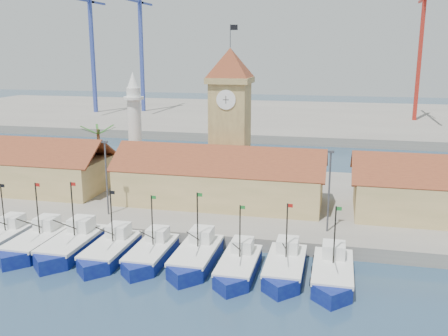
# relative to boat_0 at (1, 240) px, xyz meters

# --- Properties ---
(ground) EXTENTS (400.00, 400.00, 0.00)m
(ground) POSITION_rel_boat_0_xyz_m (20.56, -3.30, -0.75)
(ground) COLOR #1B3748
(ground) RESTS_ON ground
(quay) EXTENTS (140.00, 32.00, 1.50)m
(quay) POSITION_rel_boat_0_xyz_m (20.56, 20.70, 0.00)
(quay) COLOR gray
(quay) RESTS_ON ground
(terminal) EXTENTS (240.00, 80.00, 2.00)m
(terminal) POSITION_rel_boat_0_xyz_m (20.56, 106.70, 0.25)
(terminal) COLOR gray
(terminal) RESTS_ON ground
(boat_0) EXTENTS (3.49, 9.57, 7.24)m
(boat_0) POSITION_rel_boat_0_xyz_m (0.00, 0.00, 0.00)
(boat_0) COLOR navy
(boat_0) RESTS_ON ground
(boat_1) EXTENTS (3.72, 10.18, 7.70)m
(boat_1) POSITION_rel_boat_0_xyz_m (4.40, -0.28, 0.05)
(boat_1) COLOR navy
(boat_1) RESTS_ON ground
(boat_2) EXTENTS (3.86, 10.58, 8.01)m
(boat_2) POSITION_rel_boat_0_xyz_m (8.45, -0.15, 0.08)
(boat_2) COLOR navy
(boat_2) RESTS_ON ground
(boat_3) EXTENTS (3.60, 9.86, 7.46)m
(boat_3) POSITION_rel_boat_0_xyz_m (13.02, -0.44, 0.02)
(boat_3) COLOR navy
(boat_3) RESTS_ON ground
(boat_4) EXTENTS (3.45, 9.45, 7.15)m
(boat_4) POSITION_rel_boat_0_xyz_m (17.35, -0.18, -0.01)
(boat_4) COLOR navy
(boat_4) RESTS_ON ground
(boat_5) EXTENTS (3.71, 10.16, 7.68)m
(boat_5) POSITION_rel_boat_0_xyz_m (22.03, 0.05, 0.05)
(boat_5) COLOR navy
(boat_5) RESTS_ON ground
(boat_6) EXTENTS (3.41, 9.34, 7.07)m
(boat_6) POSITION_rel_boat_0_xyz_m (26.57, -1.12, -0.02)
(boat_6) COLOR navy
(boat_6) RESTS_ON ground
(boat_7) EXTENTS (3.53, 9.68, 7.32)m
(boat_7) POSITION_rel_boat_0_xyz_m (30.94, -0.37, 0.01)
(boat_7) COLOR navy
(boat_7) RESTS_ON ground
(boat_8) EXTENTS (3.62, 9.92, 7.51)m
(boat_8) POSITION_rel_boat_0_xyz_m (35.37, -0.83, 0.03)
(boat_8) COLOR navy
(boat_8) RESTS_ON ground
(hall_left) EXTENTS (31.20, 10.13, 7.61)m
(hall_left) POSITION_rel_boat_0_xyz_m (-11.44, 16.70, 3.24)
(hall_left) COLOR #D7B276
(hall_left) RESTS_ON quay
(hall_center) EXTENTS (27.04, 10.13, 7.61)m
(hall_center) POSITION_rel_boat_0_xyz_m (20.56, 16.70, 3.24)
(hall_center) COLOR #D7B276
(hall_center) RESTS_ON quay
(clock_tower) EXTENTS (5.80, 5.80, 22.70)m
(clock_tower) POSITION_rel_boat_0_xyz_m (20.56, 22.69, 11.21)
(clock_tower) COLOR tan
(clock_tower) RESTS_ON quay
(minaret) EXTENTS (3.00, 3.00, 16.30)m
(minaret) POSITION_rel_boat_0_xyz_m (5.56, 24.70, 8.98)
(minaret) COLOR silver
(minaret) RESTS_ON quay
(palm_tree) EXTENTS (5.60, 5.03, 8.39)m
(palm_tree) POSITION_rel_boat_0_xyz_m (0.56, 22.70, 5.50)
(palm_tree) COLOR brown
(palm_tree) RESTS_ON quay
(lamp_posts) EXTENTS (80.70, 0.25, 9.03)m
(lamp_posts) POSITION_rel_boat_0_xyz_m (21.06, 8.70, 5.73)
(lamp_posts) COLOR #3F3F44
(lamp_posts) RESTS_ON quay
(crane_blue_far) EXTENTS (1.00, 32.28, 41.02)m
(crane_blue_far) POSITION_rel_boat_0_xyz_m (-39.06, 97.32, 23.99)
(crane_blue_far) COLOR #33449C
(crane_blue_far) RESTS_ON terminal
(crane_blue_near) EXTENTS (1.00, 32.09, 41.06)m
(crane_blue_near) POSITION_rel_boat_0_xyz_m (-25.57, 103.35, 23.99)
(crane_blue_near) COLOR #33449C
(crane_blue_near) RESTS_ON terminal
(crane_red_right) EXTENTS (1.00, 34.25, 40.01)m
(crane_red_right) POSITION_rel_boat_0_xyz_m (55.58, 99.99, 23.58)
(crane_red_right) COLOR #AA241A
(crane_red_right) RESTS_ON terminal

